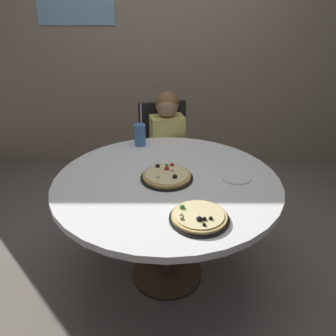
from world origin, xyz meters
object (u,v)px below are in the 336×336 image
Objects in this scene: diner_child at (170,167)px; soda_cup at (141,135)px; plate_small at (237,177)px; dining_table at (168,191)px; chair_wooden at (166,153)px; pizza_veggie at (168,176)px; pizza_cheese at (200,217)px.

soda_cup is at bearing -140.97° from diner_child.
plate_small is (0.61, -0.50, -0.08)m from soda_cup.
dining_table is 1.25× the size of diner_child.
plate_small is at bearing -62.90° from chair_wooden.
soda_cup is at bearing 110.54° from dining_table.
chair_wooden is 0.19m from diner_child.
pizza_veggie is 1.06× the size of pizza_cheese.
soda_cup is at bearing 110.77° from pizza_cheese.
chair_wooden is at bearing 101.85° from diner_child.
chair_wooden is 0.49m from soda_cup.
dining_table is at bearing -69.46° from soda_cup.
pizza_veggie is at bearing -91.52° from diner_child.
chair_wooden reaches higher than pizza_cheese.
chair_wooden is 3.02× the size of pizza_veggie.
dining_table is 4.58× the size of pizza_cheese.
diner_child is 1.15m from pizza_cheese.
soda_cup is at bearing -116.52° from chair_wooden.
pizza_veggie is at bearing 97.75° from dining_table.
dining_table is 0.88m from chair_wooden.
pizza_veggie is at bearing 110.79° from pizza_cheese.
soda_cup reaches higher than pizza_cheese.
pizza_cheese is at bearing -69.21° from pizza_veggie.
diner_child is 0.74m from pizza_veggie.
soda_cup is (-0.20, 0.52, 0.17)m from dining_table.
pizza_cheese is (0.16, -0.42, -0.00)m from pizza_veggie.
diner_child is (0.04, -0.18, -0.05)m from chair_wooden.
pizza_cheese is 0.96× the size of soda_cup.
diner_child reaches higher than chair_wooden.
soda_cup reaches higher than dining_table.
chair_wooden reaches higher than plate_small.
diner_child is at bearing 97.27° from pizza_cheese.
pizza_veggie is (-0.00, 0.01, 0.10)m from dining_table.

